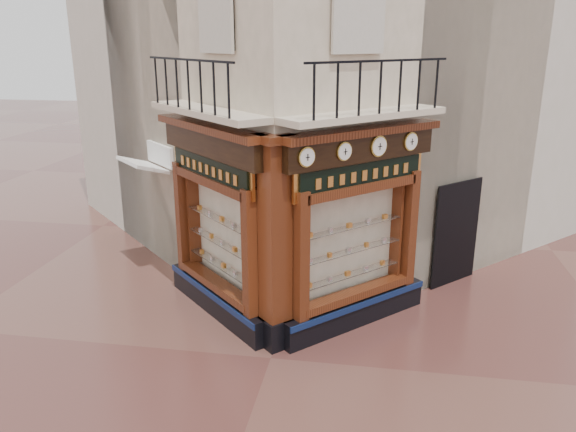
% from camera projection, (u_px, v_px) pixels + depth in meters
% --- Properties ---
extents(ground, '(80.00, 80.00, 0.00)m').
position_uv_depth(ground, '(271.00, 358.00, 10.13)').
color(ground, '#522C26').
rests_on(ground, ground).
extents(main_building, '(11.31, 11.31, 12.00)m').
position_uv_depth(main_building, '(315.00, 18.00, 14.10)').
color(main_building, beige).
rests_on(main_building, ground).
extents(neighbour_left, '(11.31, 11.31, 11.00)m').
position_uv_depth(neighbour_left, '(243.00, 39.00, 16.96)').
color(neighbour_left, beige).
rests_on(neighbour_left, ground).
extents(neighbour_right, '(11.31, 11.31, 11.00)m').
position_uv_depth(neighbour_right, '(410.00, 39.00, 16.20)').
color(neighbour_right, beige).
rests_on(neighbour_right, ground).
extents(shopfront_left, '(2.86, 2.86, 3.98)m').
position_uv_depth(shopfront_left, '(216.00, 223.00, 11.22)').
color(shopfront_left, black).
rests_on(shopfront_left, ground).
extents(shopfront_right, '(2.86, 2.86, 3.98)m').
position_uv_depth(shopfront_right, '(357.00, 231.00, 10.79)').
color(shopfront_right, black).
rests_on(shopfront_right, ground).
extents(corner_pilaster, '(0.85, 0.85, 3.98)m').
position_uv_depth(corner_pilaster, '(275.00, 248.00, 10.01)').
color(corner_pilaster, black).
rests_on(corner_pilaster, ground).
extents(balcony, '(5.94, 2.97, 1.03)m').
position_uv_depth(balcony, '(284.00, 113.00, 10.25)').
color(balcony, beige).
rests_on(balcony, ground).
extents(clock_a, '(0.28, 0.28, 0.35)m').
position_uv_depth(clock_a, '(307.00, 157.00, 9.37)').
color(clock_a, '#B0933A').
rests_on(clock_a, ground).
extents(clock_b, '(0.27, 0.27, 0.34)m').
position_uv_depth(clock_b, '(344.00, 151.00, 9.83)').
color(clock_b, '#B0933A').
rests_on(clock_b, ground).
extents(clock_c, '(0.31, 0.31, 0.39)m').
position_uv_depth(clock_c, '(379.00, 146.00, 10.30)').
color(clock_c, '#B0933A').
rests_on(clock_c, ground).
extents(clock_d, '(0.29, 0.29, 0.36)m').
position_uv_depth(clock_d, '(411.00, 141.00, 10.78)').
color(clock_d, '#B0933A').
rests_on(clock_d, ground).
extents(awning, '(1.52, 1.52, 0.32)m').
position_uv_depth(awning, '(151.00, 269.00, 14.02)').
color(awning, white).
rests_on(awning, ground).
extents(signboard_left, '(2.24, 2.24, 0.60)m').
position_uv_depth(signboard_left, '(210.00, 169.00, 10.84)').
color(signboard_left, gold).
rests_on(signboard_left, ground).
extents(signboard_right, '(2.28, 2.28, 0.61)m').
position_uv_depth(signboard_right, '(362.00, 175.00, 10.39)').
color(signboard_right, gold).
rests_on(signboard_right, ground).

